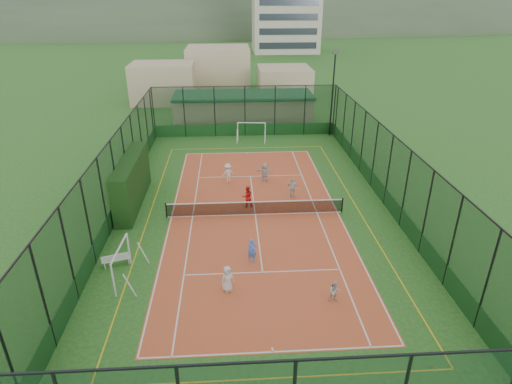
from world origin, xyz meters
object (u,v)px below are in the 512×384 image
white_bench (116,259)px  futsal_goal_far (251,132)px  clubhouse (243,108)px  child_far_left (228,173)px  child_far_back (265,172)px  coach (247,197)px  child_near_right (335,291)px  floodlight_ne (332,95)px  futsal_goal_near (122,264)px  child_far_right (293,188)px  child_near_left (228,279)px  child_near_mid (252,251)px

white_bench → futsal_goal_far: size_ratio=0.51×
clubhouse → child_far_left: 16.74m
futsal_goal_far → child_far_back: 9.94m
child_far_back → coach: bearing=84.1°
child_near_right → floodlight_ne: bearing=81.0°
white_bench → futsal_goal_near: bearing=-81.1°
clubhouse → child_far_right: (2.81, -19.55, -0.83)m
child_far_back → child_near_left: bearing=91.7°
child_far_left → child_far_back: size_ratio=1.03×
futsal_goal_far → coach: size_ratio=1.85×
floodlight_ne → child_far_left: size_ratio=5.41×
coach → child_near_left: bearing=73.7°
futsal_goal_far → child_near_left: size_ratio=1.99×
child_far_right → coach: coach is taller
child_near_right → futsal_goal_near: bearing=169.9°
child_far_back → coach: (-1.53, -4.24, 0.01)m
floodlight_ne → child_far_back: (-7.54, -11.16, -3.38)m
floodlight_ne → white_bench: (-16.40, -21.86, -3.73)m
child_near_mid → coach: 6.61m
white_bench → child_far_back: size_ratio=0.95×
child_near_left → child_near_right: 5.16m
futsal_goal_near → futsal_goal_far: 23.20m
floodlight_ne → child_near_mid: bearing=-112.5°
futsal_goal_far → child_far_back: size_ratio=1.88×
clubhouse → floodlight_ne: bearing=-32.1°
futsal_goal_near → child_near_mid: 6.76m
child_near_left → child_near_right: bearing=-42.2°
child_far_left → futsal_goal_far: bearing=-127.4°
clubhouse → child_near_right: clubhouse is taller
white_bench → child_near_right: (11.02, -3.64, 0.18)m
child_far_back → child_near_mid: bearing=95.8°
futsal_goal_far → child_near_mid: 20.80m
clubhouse → child_near_mid: (-0.50, -27.41, -0.86)m
child_far_left → child_far_back: child_far_left is taller
child_far_right → child_near_mid: bearing=81.6°
floodlight_ne → child_far_right: 15.66m
floodlight_ne → child_far_back: 13.88m
floodlight_ne → child_near_right: size_ratio=7.27×
child_near_right → child_far_right: 11.36m
white_bench → child_far_left: child_far_left is taller
futsal_goal_far → child_near_right: bearing=-77.1°
white_bench → futsal_goal_far: (8.36, 20.62, 0.50)m
futsal_goal_far → child_near_right: 24.41m
white_bench → coach: coach is taller
child_near_right → child_far_left: size_ratio=0.74×
white_bench → child_far_left: size_ratio=0.92×
futsal_goal_far → white_bench: bearing=-105.4°
clubhouse → white_bench: size_ratio=10.77×
coach → child_far_back: bearing=-117.6°
clubhouse → child_far_right: bearing=-81.8°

